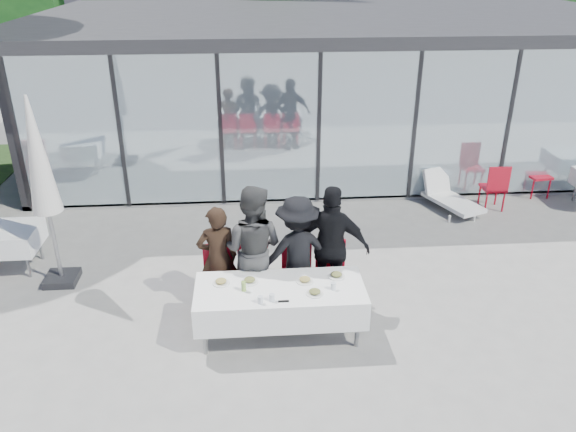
# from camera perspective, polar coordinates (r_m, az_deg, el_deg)

# --- Properties ---
(ground) EXTENTS (90.00, 90.00, 0.00)m
(ground) POSITION_cam_1_polar(r_m,az_deg,el_deg) (8.26, -0.75, -10.05)
(ground) COLOR gray
(ground) RESTS_ON ground
(pavilion) EXTENTS (14.80, 8.80, 3.44)m
(pavilion) POSITION_cam_1_polar(r_m,az_deg,el_deg) (15.32, 4.92, 15.27)
(pavilion) COLOR gray
(pavilion) RESTS_ON ground
(treeline) EXTENTS (62.50, 2.00, 4.40)m
(treeline) POSITION_cam_1_polar(r_m,az_deg,el_deg) (34.87, -7.47, 20.80)
(treeline) COLOR #123913
(treeline) RESTS_ON ground
(dining_table) EXTENTS (2.26, 0.96, 0.75)m
(dining_table) POSITION_cam_1_polar(r_m,az_deg,el_deg) (7.61, -0.82, -8.60)
(dining_table) COLOR white
(dining_table) RESTS_ON ground
(diner_a) EXTENTS (0.69, 0.69, 1.61)m
(diner_a) POSITION_cam_1_polar(r_m,az_deg,el_deg) (8.10, -7.14, -4.29)
(diner_a) COLOR black
(diner_a) RESTS_ON ground
(diner_chair_a) EXTENTS (0.44, 0.44, 0.97)m
(diner_chair_a) POSITION_cam_1_polar(r_m,az_deg,el_deg) (8.24, -7.04, -5.90)
(diner_chair_a) COLOR red
(diner_chair_a) RESTS_ON ground
(diner_b) EXTENTS (1.18, 1.18, 1.90)m
(diner_b) POSITION_cam_1_polar(r_m,az_deg,el_deg) (8.02, -3.63, -3.28)
(diner_b) COLOR #434343
(diner_b) RESTS_ON ground
(diner_chair_b) EXTENTS (0.44, 0.44, 0.97)m
(diner_chair_b) POSITION_cam_1_polar(r_m,az_deg,el_deg) (8.23, -3.55, -5.79)
(diner_chair_b) COLOR red
(diner_chair_b) RESTS_ON ground
(diner_c) EXTENTS (1.26, 1.26, 1.71)m
(diner_c) POSITION_cam_1_polar(r_m,az_deg,el_deg) (8.09, 0.96, -3.71)
(diner_c) COLOR black
(diner_c) RESTS_ON ground
(diner_chair_c) EXTENTS (0.44, 0.44, 0.97)m
(diner_chair_c) POSITION_cam_1_polar(r_m,az_deg,el_deg) (8.26, 0.94, -5.63)
(diner_chair_c) COLOR red
(diner_chair_c) RESTS_ON ground
(diner_d) EXTENTS (1.36, 1.36, 1.86)m
(diner_d) POSITION_cam_1_polar(r_m,az_deg,el_deg) (8.12, 4.49, -3.13)
(diner_d) COLOR black
(diner_d) RESTS_ON ground
(diner_chair_d) EXTENTS (0.44, 0.44, 0.97)m
(diner_chair_d) POSITION_cam_1_polar(r_m,az_deg,el_deg) (8.31, 4.39, -5.47)
(diner_chair_d) COLOR red
(diner_chair_d) RESTS_ON ground
(plate_a) EXTENTS (0.23, 0.23, 0.07)m
(plate_a) POSITION_cam_1_polar(r_m,az_deg,el_deg) (7.61, -6.82, -6.65)
(plate_a) COLOR white
(plate_a) RESTS_ON dining_table
(plate_b) EXTENTS (0.23, 0.23, 0.07)m
(plate_b) POSITION_cam_1_polar(r_m,az_deg,el_deg) (7.60, -3.91, -6.55)
(plate_b) COLOR white
(plate_b) RESTS_ON dining_table
(plate_c) EXTENTS (0.23, 0.23, 0.07)m
(plate_c) POSITION_cam_1_polar(r_m,az_deg,el_deg) (7.60, 1.72, -6.52)
(plate_c) COLOR white
(plate_c) RESTS_ON dining_table
(plate_d) EXTENTS (0.23, 0.23, 0.07)m
(plate_d) POSITION_cam_1_polar(r_m,az_deg,el_deg) (7.73, 4.95, -6.00)
(plate_d) COLOR white
(plate_d) RESTS_ON dining_table
(plate_extra) EXTENTS (0.23, 0.23, 0.07)m
(plate_extra) POSITION_cam_1_polar(r_m,az_deg,el_deg) (7.35, 2.74, -7.75)
(plate_extra) COLOR white
(plate_extra) RESTS_ON dining_table
(juice_bottle) EXTENTS (0.06, 0.06, 0.14)m
(juice_bottle) POSITION_cam_1_polar(r_m,az_deg,el_deg) (7.41, -4.52, -7.12)
(juice_bottle) COLOR #80AB47
(juice_bottle) RESTS_ON dining_table
(drinking_glasses) EXTENTS (1.04, 0.32, 0.10)m
(drinking_glasses) POSITION_cam_1_polar(r_m,az_deg,el_deg) (7.26, 0.11, -7.97)
(drinking_glasses) COLOR silver
(drinking_glasses) RESTS_ON dining_table
(folded_eyeglasses) EXTENTS (0.14, 0.03, 0.01)m
(folded_eyeglasses) POSITION_cam_1_polar(r_m,az_deg,el_deg) (7.20, -0.45, -8.65)
(folded_eyeglasses) COLOR black
(folded_eyeglasses) RESTS_ON dining_table
(spare_table_left) EXTENTS (0.86, 0.86, 0.74)m
(spare_table_left) POSITION_cam_1_polar(r_m,az_deg,el_deg) (10.17, -26.27, -2.07)
(spare_table_left) COLOR white
(spare_table_left) RESTS_ON ground
(spare_chair_a) EXTENTS (0.49, 0.49, 0.97)m
(spare_chair_a) POSITION_cam_1_polar(r_m,az_deg,el_deg) (13.16, 23.96, 4.23)
(spare_chair_a) COLOR red
(spare_chair_a) RESTS_ON ground
(spare_chair_b) EXTENTS (0.45, 0.45, 0.97)m
(spare_chair_b) POSITION_cam_1_polar(r_m,az_deg,el_deg) (11.99, 20.31, 2.91)
(spare_chair_b) COLOR red
(spare_chair_b) RESTS_ON ground
(market_umbrella) EXTENTS (0.50, 0.50, 3.00)m
(market_umbrella) POSITION_cam_1_polar(r_m,az_deg,el_deg) (8.93, -23.90, 4.52)
(market_umbrella) COLOR black
(market_umbrella) RESTS_ON ground
(lounger) EXTENTS (1.06, 1.46, 0.72)m
(lounger) POSITION_cam_1_polar(r_m,az_deg,el_deg) (11.95, 15.95, 2.01)
(lounger) COLOR white
(lounger) RESTS_ON ground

